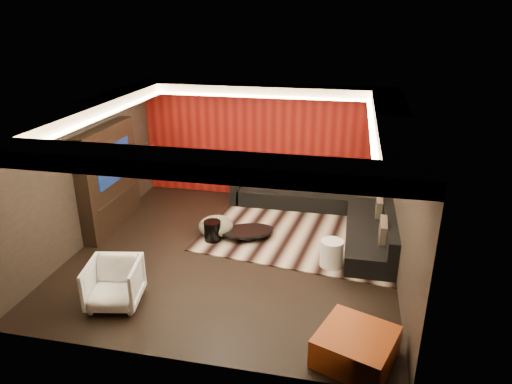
% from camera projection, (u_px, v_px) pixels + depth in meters
% --- Properties ---
extents(floor, '(6.00, 6.00, 0.02)m').
position_uv_depth(floor, '(235.00, 253.00, 8.87)').
color(floor, black).
rests_on(floor, ground).
extents(ceiling, '(6.00, 6.00, 0.02)m').
position_uv_depth(ceiling, '(232.00, 108.00, 7.81)').
color(ceiling, silver).
rests_on(ceiling, ground).
extents(wall_back, '(6.00, 0.02, 2.80)m').
position_uv_depth(wall_back, '(264.00, 142.00, 11.07)').
color(wall_back, black).
rests_on(wall_back, ground).
extents(wall_left, '(0.02, 6.00, 2.80)m').
position_uv_depth(wall_left, '(84.00, 174.00, 8.91)').
color(wall_left, black).
rests_on(wall_left, ground).
extents(wall_right, '(0.02, 6.00, 2.80)m').
position_uv_depth(wall_right, '(404.00, 198.00, 7.77)').
color(wall_right, black).
rests_on(wall_right, ground).
extents(red_feature_wall, '(5.98, 0.05, 2.78)m').
position_uv_depth(red_feature_wall, '(264.00, 142.00, 11.04)').
color(red_feature_wall, '#6B0C0A').
rests_on(red_feature_wall, ground).
extents(soffit_back, '(6.00, 0.60, 0.22)m').
position_uv_depth(soffit_back, '(262.00, 90.00, 10.31)').
color(soffit_back, silver).
rests_on(soffit_back, ground).
extents(soffit_front, '(6.00, 0.60, 0.22)m').
position_uv_depth(soffit_front, '(174.00, 163.00, 5.41)').
color(soffit_front, silver).
rests_on(soffit_front, ground).
extents(soffit_left, '(0.60, 4.80, 0.22)m').
position_uv_depth(soffit_left, '(90.00, 109.00, 8.37)').
color(soffit_left, silver).
rests_on(soffit_left, ground).
extents(soffit_right, '(0.60, 4.80, 0.22)m').
position_uv_depth(soffit_right, '(394.00, 123.00, 7.34)').
color(soffit_right, silver).
rests_on(soffit_right, ground).
extents(cove_back, '(4.80, 0.08, 0.04)m').
position_uv_depth(cove_back, '(259.00, 97.00, 10.03)').
color(cove_back, '#FFD899').
rests_on(cove_back, ground).
extents(cove_front, '(4.80, 0.08, 0.04)m').
position_uv_depth(cove_front, '(185.00, 162.00, 5.75)').
color(cove_front, '#FFD899').
rests_on(cove_front, ground).
extents(cove_left, '(0.08, 4.80, 0.04)m').
position_uv_depth(cove_left, '(107.00, 114.00, 8.34)').
color(cove_left, '#FFD899').
rests_on(cove_left, ground).
extents(cove_right, '(0.08, 4.80, 0.04)m').
position_uv_depth(cove_right, '(372.00, 127.00, 7.44)').
color(cove_right, '#FFD899').
rests_on(cove_right, ground).
extents(tv_surround, '(0.30, 2.00, 2.20)m').
position_uv_depth(tv_surround, '(109.00, 178.00, 9.54)').
color(tv_surround, black).
rests_on(tv_surround, ground).
extents(tv_screen, '(0.04, 1.30, 0.80)m').
position_uv_depth(tv_screen, '(114.00, 163.00, 9.38)').
color(tv_screen, black).
rests_on(tv_screen, ground).
extents(tv_shelf, '(0.04, 1.60, 0.04)m').
position_uv_depth(tv_shelf, '(118.00, 196.00, 9.66)').
color(tv_shelf, black).
rests_on(tv_shelf, ground).
extents(rug, '(4.35, 3.48, 0.02)m').
position_uv_depth(rug, '(302.00, 233.00, 9.61)').
color(rug, '#C1A78D').
rests_on(rug, floor).
extents(coffee_table, '(1.41, 1.41, 0.18)m').
position_uv_depth(coffee_table, '(248.00, 234.00, 9.34)').
color(coffee_table, black).
rests_on(coffee_table, rug).
extents(drum_stool, '(0.45, 0.45, 0.41)m').
position_uv_depth(drum_stool, '(213.00, 231.00, 9.22)').
color(drum_stool, black).
rests_on(drum_stool, rug).
extents(striped_pouf, '(0.81, 0.81, 0.39)m').
position_uv_depth(striped_pouf, '(216.00, 226.00, 9.43)').
color(striped_pouf, '#C1BA95').
rests_on(striped_pouf, rug).
extents(white_side_table, '(0.48, 0.48, 0.52)m').
position_uv_depth(white_side_table, '(331.00, 254.00, 8.29)').
color(white_side_table, white).
rests_on(white_side_table, floor).
extents(orange_ottoman, '(1.23, 1.23, 0.42)m').
position_uv_depth(orange_ottoman, '(356.00, 347.00, 6.07)').
color(orange_ottoman, '#A55215').
rests_on(orange_ottoman, floor).
extents(armchair, '(0.93, 0.95, 0.74)m').
position_uv_depth(armchair, '(114.00, 284.00, 7.18)').
color(armchair, white).
rests_on(armchair, floor).
extents(sectional_sofa, '(3.65, 3.50, 0.75)m').
position_uv_depth(sectional_sofa, '(331.00, 209.00, 10.13)').
color(sectional_sofa, black).
rests_on(sectional_sofa, floor).
extents(throw_pillows, '(3.17, 2.80, 0.50)m').
position_uv_depth(throw_pillows, '(335.00, 194.00, 10.00)').
color(throw_pillows, tan).
rests_on(throw_pillows, sectional_sofa).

